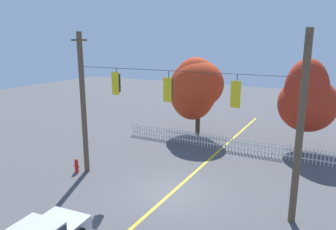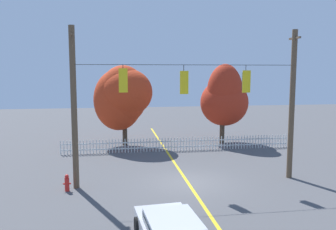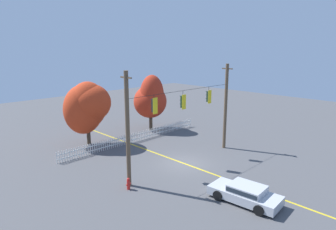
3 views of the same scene
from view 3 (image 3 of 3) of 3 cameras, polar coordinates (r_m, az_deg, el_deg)
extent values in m
plane|color=#4C4C4F|center=(25.12, 3.08, -9.23)|extent=(80.00, 80.00, 0.00)
cube|color=gold|center=(25.12, 3.08, -9.22)|extent=(0.16, 36.00, 0.01)
cylinder|color=brown|center=(20.18, -7.71, -2.94)|extent=(0.29, 0.29, 7.97)
cylinder|color=brown|center=(28.30, 10.93, 1.52)|extent=(0.29, 0.29, 7.97)
cube|color=brown|center=(19.52, -8.02, 7.10)|extent=(0.10, 1.10, 0.10)
cube|color=brown|center=(27.84, 11.24, 8.68)|extent=(0.10, 1.10, 0.10)
cylinder|color=black|center=(23.52, 3.26, 4.72)|extent=(11.17, 0.02, 0.02)
cylinder|color=black|center=(21.24, -2.70, 3.45)|extent=(0.03, 0.03, 0.29)
cube|color=yellow|center=(21.25, -2.45, 1.75)|extent=(0.43, 0.02, 1.18)
cube|color=black|center=(21.35, -2.69, 1.80)|extent=(0.30, 0.24, 0.95)
cylinder|color=#410706|center=(21.39, -2.94, 2.68)|extent=(0.20, 0.03, 0.20)
cube|color=black|center=(21.40, -3.02, 3.00)|extent=(0.22, 0.12, 0.06)
cylinder|color=#463B09|center=(21.45, -2.93, 1.85)|extent=(0.20, 0.03, 0.20)
cube|color=black|center=(21.46, -3.01, 2.17)|extent=(0.22, 0.12, 0.06)
cylinder|color=green|center=(21.51, -2.92, 1.02)|extent=(0.20, 0.03, 0.20)
cube|color=black|center=(21.52, -3.00, 1.34)|extent=(0.22, 0.12, 0.06)
cylinder|color=black|center=(23.37, 2.85, 4.16)|extent=(0.03, 0.03, 0.41)
cube|color=yellow|center=(23.40, 3.07, 2.49)|extent=(0.43, 0.02, 1.16)
cube|color=black|center=(23.48, 2.84, 2.53)|extent=(0.30, 0.24, 0.94)
cylinder|color=#410706|center=(23.52, 2.60, 3.32)|extent=(0.20, 0.03, 0.20)
cube|color=black|center=(23.53, 2.52, 3.61)|extent=(0.22, 0.12, 0.06)
cylinder|color=#463B09|center=(23.57, 2.59, 2.57)|extent=(0.20, 0.03, 0.20)
cube|color=black|center=(23.58, 2.52, 2.86)|extent=(0.22, 0.12, 0.06)
cylinder|color=green|center=(23.63, 2.59, 1.83)|extent=(0.20, 0.03, 0.20)
cube|color=black|center=(23.64, 2.51, 2.12)|extent=(0.22, 0.12, 0.06)
cylinder|color=black|center=(25.87, 7.78, 4.94)|extent=(0.03, 0.03, 0.39)
cube|color=yellow|center=(25.88, 7.97, 3.47)|extent=(0.43, 0.02, 1.15)
cube|color=#1E3323|center=(25.96, 7.74, 3.51)|extent=(0.30, 0.24, 0.93)
cylinder|color=#410706|center=(26.00, 7.52, 4.21)|extent=(0.20, 0.03, 0.20)
cube|color=#1E3323|center=(26.01, 7.45, 4.47)|extent=(0.22, 0.12, 0.06)
cylinder|color=#463B09|center=(26.04, 7.50, 3.54)|extent=(0.20, 0.03, 0.20)
cube|color=#1E3323|center=(26.05, 7.43, 3.80)|extent=(0.22, 0.12, 0.06)
cylinder|color=green|center=(26.10, 7.49, 2.87)|extent=(0.20, 0.03, 0.20)
cube|color=#1E3323|center=(26.10, 7.41, 3.13)|extent=(0.22, 0.12, 0.06)
cube|color=silver|center=(26.52, -20.48, -7.69)|extent=(0.06, 0.04, 0.99)
cube|color=silver|center=(26.61, -20.04, -7.59)|extent=(0.06, 0.04, 0.99)
cube|color=silver|center=(26.69, -19.60, -7.49)|extent=(0.06, 0.04, 0.99)
cube|color=silver|center=(26.78, -19.17, -7.39)|extent=(0.06, 0.04, 0.99)
cube|color=silver|center=(26.87, -18.74, -7.29)|extent=(0.06, 0.04, 0.99)
cube|color=silver|center=(26.96, -18.31, -7.19)|extent=(0.06, 0.04, 0.99)
cube|color=silver|center=(27.05, -17.88, -7.09)|extent=(0.06, 0.04, 0.99)
cube|color=silver|center=(27.14, -17.46, -6.99)|extent=(0.06, 0.04, 0.99)
cube|color=silver|center=(27.24, -17.04, -6.89)|extent=(0.06, 0.04, 0.99)
cube|color=silver|center=(27.33, -16.63, -6.79)|extent=(0.06, 0.04, 0.99)
cube|color=silver|center=(27.43, -16.21, -6.70)|extent=(0.06, 0.04, 0.99)
cube|color=silver|center=(27.53, -15.81, -6.60)|extent=(0.06, 0.04, 0.99)
cube|color=silver|center=(27.63, -15.40, -6.50)|extent=(0.06, 0.04, 0.99)
cube|color=silver|center=(27.73, -15.00, -6.40)|extent=(0.06, 0.04, 0.99)
cube|color=silver|center=(27.84, -14.60, -6.31)|extent=(0.06, 0.04, 0.99)
cube|color=silver|center=(27.94, -14.20, -6.21)|extent=(0.06, 0.04, 0.99)
cube|color=silver|center=(28.05, -13.81, -6.11)|extent=(0.06, 0.04, 0.99)
cube|color=silver|center=(28.16, -13.42, -6.02)|extent=(0.06, 0.04, 0.99)
cube|color=silver|center=(28.27, -13.03, -5.92)|extent=(0.06, 0.04, 0.99)
cube|color=silver|center=(28.38, -12.64, -5.83)|extent=(0.06, 0.04, 0.99)
cube|color=silver|center=(28.49, -12.26, -5.73)|extent=(0.06, 0.04, 0.99)
cube|color=silver|center=(28.60, -11.89, -5.64)|extent=(0.06, 0.04, 0.99)
cube|color=silver|center=(28.71, -11.51, -5.55)|extent=(0.06, 0.04, 0.99)
cube|color=silver|center=(28.83, -11.14, -5.46)|extent=(0.06, 0.04, 0.99)
cube|color=silver|center=(28.95, -10.77, -5.36)|extent=(0.06, 0.04, 0.99)
cube|color=silver|center=(29.07, -10.40, -5.27)|extent=(0.06, 0.04, 0.99)
cube|color=silver|center=(29.18, -10.04, -5.18)|extent=(0.06, 0.04, 0.99)
cube|color=silver|center=(29.31, -9.68, -5.09)|extent=(0.06, 0.04, 0.99)
cube|color=silver|center=(29.43, -9.33, -5.00)|extent=(0.06, 0.04, 0.99)
cube|color=silver|center=(29.55, -8.97, -4.91)|extent=(0.06, 0.04, 0.99)
cube|color=silver|center=(29.67, -8.62, -4.82)|extent=(0.06, 0.04, 0.99)
cube|color=silver|center=(29.80, -8.28, -4.73)|extent=(0.06, 0.04, 0.99)
cube|color=silver|center=(29.93, -7.93, -4.65)|extent=(0.06, 0.04, 0.99)
cube|color=silver|center=(30.05, -7.59, -4.56)|extent=(0.06, 0.04, 0.99)
cube|color=silver|center=(30.18, -7.25, -4.47)|extent=(0.06, 0.04, 0.99)
cube|color=silver|center=(30.31, -6.92, -4.39)|extent=(0.06, 0.04, 0.99)
cube|color=silver|center=(30.44, -6.58, -4.30)|extent=(0.06, 0.04, 0.99)
cube|color=silver|center=(30.58, -6.25, -4.22)|extent=(0.06, 0.04, 0.99)
cube|color=silver|center=(30.71, -5.93, -4.13)|extent=(0.06, 0.04, 0.99)
cube|color=silver|center=(30.84, -5.60, -4.05)|extent=(0.06, 0.04, 0.99)
cube|color=silver|center=(30.98, -5.28, -3.97)|extent=(0.06, 0.04, 0.99)
cube|color=silver|center=(31.11, -4.97, -3.89)|extent=(0.06, 0.04, 0.99)
cube|color=silver|center=(31.25, -4.65, -3.80)|extent=(0.06, 0.04, 0.99)
cube|color=silver|center=(31.39, -4.34, -3.72)|extent=(0.06, 0.04, 0.99)
cube|color=silver|center=(31.53, -4.03, -3.64)|extent=(0.06, 0.04, 0.99)
cube|color=silver|center=(31.67, -3.72, -3.56)|extent=(0.06, 0.04, 0.99)
cube|color=silver|center=(31.81, -3.42, -3.48)|extent=(0.06, 0.04, 0.99)
cube|color=silver|center=(31.95, -3.12, -3.40)|extent=(0.06, 0.04, 0.99)
cube|color=silver|center=(32.09, -2.82, -3.33)|extent=(0.06, 0.04, 0.99)
cube|color=silver|center=(32.24, -2.52, -3.25)|extent=(0.06, 0.04, 0.99)
cube|color=silver|center=(32.38, -2.23, -3.17)|extent=(0.06, 0.04, 0.99)
cube|color=silver|center=(32.53, -1.94, -3.10)|extent=(0.06, 0.04, 0.99)
cube|color=silver|center=(32.68, -1.65, -3.02)|extent=(0.06, 0.04, 0.99)
cube|color=silver|center=(32.82, -1.37, -2.94)|extent=(0.06, 0.04, 0.99)
cube|color=silver|center=(32.97, -1.09, -2.87)|extent=(0.06, 0.04, 0.99)
cube|color=silver|center=(33.12, -0.81, -2.80)|extent=(0.06, 0.04, 0.99)
cube|color=silver|center=(33.27, -0.53, -2.72)|extent=(0.06, 0.04, 0.99)
cube|color=silver|center=(33.42, -0.25, -2.65)|extent=(0.06, 0.04, 0.99)
cube|color=silver|center=(33.57, 0.02, -2.58)|extent=(0.06, 0.04, 0.99)
cube|color=silver|center=(33.72, 0.29, -2.51)|extent=(0.06, 0.04, 0.99)
cube|color=silver|center=(33.88, 0.56, -2.44)|extent=(0.06, 0.04, 0.99)
cube|color=silver|center=(34.03, 0.82, -2.37)|extent=(0.06, 0.04, 0.99)
cube|color=silver|center=(34.19, 1.08, -2.30)|extent=(0.06, 0.04, 0.99)
cube|color=silver|center=(34.34, 1.34, -2.23)|extent=(0.06, 0.04, 0.99)
cube|color=silver|center=(34.50, 1.60, -2.16)|extent=(0.06, 0.04, 0.99)
cube|color=silver|center=(34.66, 1.86, -2.09)|extent=(0.06, 0.04, 0.99)
cube|color=silver|center=(34.81, 2.11, -2.02)|extent=(0.06, 0.04, 0.99)
cube|color=silver|center=(34.97, 2.36, -1.96)|extent=(0.06, 0.04, 0.99)
cube|color=silver|center=(35.13, 2.61, -1.89)|extent=(0.06, 0.04, 0.99)
cube|color=silver|center=(35.29, 2.86, -1.82)|extent=(0.06, 0.04, 0.99)
cube|color=silver|center=(35.45, 3.10, -1.76)|extent=(0.06, 0.04, 0.99)
cube|color=silver|center=(35.61, 3.34, -1.69)|extent=(0.06, 0.04, 0.99)
cube|color=silver|center=(35.77, 3.58, -1.63)|extent=(0.06, 0.04, 0.99)
cube|color=silver|center=(35.94, 3.82, -1.57)|extent=(0.06, 0.04, 0.99)
cube|color=silver|center=(36.10, 4.05, -1.50)|extent=(0.06, 0.04, 0.99)
cube|color=silver|center=(36.26, 4.29, -1.44)|extent=(0.06, 0.04, 0.99)
cube|color=silver|center=(30.72, -6.12, -4.52)|extent=(16.78, 0.03, 0.08)
cube|color=silver|center=(30.60, -6.14, -3.77)|extent=(16.78, 0.03, 0.08)
cylinder|color=#473828|center=(30.57, -14.93, -3.46)|extent=(0.37, 0.37, 2.15)
ellipsoid|color=red|center=(29.64, -15.86, 1.02)|extent=(3.81, 3.32, 4.74)
ellipsoid|color=red|center=(29.53, -15.02, 1.84)|extent=(3.72, 3.10, 4.51)
ellipsoid|color=red|center=(29.58, -14.59, 2.25)|extent=(3.98, 3.72, 3.66)
cylinder|color=#473828|center=(34.60, -3.30, -1.10)|extent=(0.39, 0.39, 2.20)
ellipsoid|color=#B22D19|center=(34.54, -3.41, 2.59)|extent=(3.90, 3.69, 3.78)
ellipsoid|color=#B22D19|center=(34.01, -3.08, 3.81)|extent=(2.88, 2.54, 4.60)
cube|color=#B7BABF|center=(19.80, 14.38, -14.58)|extent=(2.20, 4.52, 0.55)
cube|color=#B7BABF|center=(19.53, 14.86, -13.43)|extent=(1.78, 2.23, 0.42)
cube|color=#232D38|center=(19.53, 14.86, -13.43)|extent=(1.81, 2.15, 0.27)
cylinder|color=black|center=(19.69, 9.47, -14.93)|extent=(0.23, 0.65, 0.64)
cylinder|color=black|center=(21.13, 12.10, -13.02)|extent=(0.23, 0.65, 0.64)
cylinder|color=black|center=(18.65, 16.96, -17.04)|extent=(0.23, 0.65, 0.64)
cylinder|color=black|center=(20.16, 19.12, -14.81)|extent=(0.23, 0.65, 0.64)
cube|color=white|center=(20.27, 8.10, -13.29)|extent=(0.20, 0.06, 0.10)
cube|color=white|center=(21.05, 9.60, -12.31)|extent=(0.20, 0.06, 0.10)
cube|color=red|center=(18.63, 19.91, -16.48)|extent=(0.20, 0.06, 0.10)
cube|color=red|center=(19.48, 21.01, -15.22)|extent=(0.20, 0.06, 0.10)
cylinder|color=red|center=(20.93, -7.56, -13.06)|extent=(0.22, 0.22, 0.66)
sphere|color=red|center=(20.76, -7.59, -12.07)|extent=(0.20, 0.20, 0.20)
cylinder|color=red|center=(20.84, -7.90, -13.09)|extent=(0.08, 0.08, 0.08)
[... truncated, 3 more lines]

